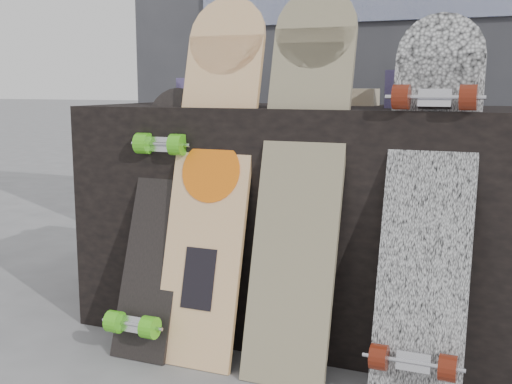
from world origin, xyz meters
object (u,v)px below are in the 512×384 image
at_px(vendor_table, 313,220).
at_px(longboard_cascadia, 428,200).
at_px(skateboard_dark, 157,217).
at_px(longboard_geisha, 213,166).
at_px(longboard_celtic, 302,169).

bearing_deg(vendor_table, longboard_cascadia, -37.77).
xyz_separation_m(longboard_cascadia, skateboard_dark, (-0.87, -0.01, -0.12)).
distance_m(longboard_geisha, skateboard_dark, 0.26).
height_order(longboard_geisha, longboard_celtic, longboard_celtic).
distance_m(vendor_table, longboard_geisha, 0.45).
xyz_separation_m(longboard_celtic, longboard_cascadia, (0.38, -0.03, -0.06)).
bearing_deg(longboard_geisha, longboard_celtic, -1.94).
bearing_deg(longboard_celtic, skateboard_dark, -175.55).
bearing_deg(longboard_geisha, skateboard_dark, -165.22).
bearing_deg(vendor_table, longboard_geisha, -128.99).
height_order(vendor_table, longboard_geisha, longboard_geisha).
distance_m(vendor_table, longboard_celtic, 0.39).
bearing_deg(vendor_table, longboard_celtic, -78.99).
distance_m(longboard_geisha, longboard_celtic, 0.31).
bearing_deg(longboard_cascadia, vendor_table, 142.23).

